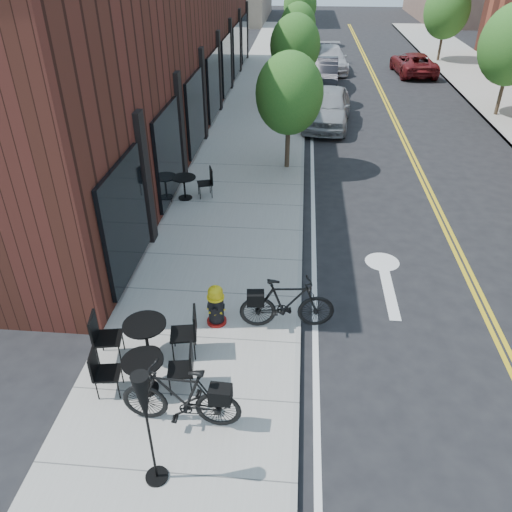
{
  "coord_description": "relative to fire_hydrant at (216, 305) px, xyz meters",
  "views": [
    {
      "loc": [
        -0.22,
        -7.38,
        6.81
      ],
      "look_at": [
        -1.03,
        1.72,
        1.0
      ],
      "focal_mm": 35.0,
      "sensor_mm": 36.0,
      "label": 1
    }
  ],
  "objects": [
    {
      "name": "ground",
      "position": [
        1.73,
        -0.48,
        -0.56
      ],
      "size": [
        120.0,
        120.0,
        0.0
      ],
      "primitive_type": "plane",
      "color": "black",
      "rests_on": "ground"
    },
    {
      "name": "sidewalk_near",
      "position": [
        -0.27,
        9.52,
        -0.5
      ],
      "size": [
        4.0,
        70.0,
        0.12
      ],
      "primitive_type": "cube",
      "color": "#9E9B93",
      "rests_on": "ground"
    },
    {
      "name": "building_near",
      "position": [
        -4.77,
        13.52,
        2.94
      ],
      "size": [
        5.0,
        28.0,
        7.0
      ],
      "primitive_type": "cube",
      "color": "#441F15",
      "rests_on": "ground"
    },
    {
      "name": "tree_near_a",
      "position": [
        1.13,
        8.52,
        2.04
      ],
      "size": [
        2.2,
        2.2,
        3.81
      ],
      "color": "#382B1E",
      "rests_on": "sidewalk_near"
    },
    {
      "name": "tree_near_b",
      "position": [
        1.13,
        16.52,
        2.15
      ],
      "size": [
        2.3,
        2.3,
        3.98
      ],
      "color": "#382B1E",
      "rests_on": "sidewalk_near"
    },
    {
      "name": "tree_near_c",
      "position": [
        1.13,
        24.52,
        1.97
      ],
      "size": [
        2.1,
        2.1,
        3.67
      ],
      "color": "#382B1E",
      "rests_on": "sidewalk_near"
    },
    {
      "name": "tree_near_d",
      "position": [
        1.13,
        32.52,
        2.23
      ],
      "size": [
        2.4,
        2.4,
        4.11
      ],
      "color": "#382B1E",
      "rests_on": "sidewalk_near"
    },
    {
      "name": "tree_far_c",
      "position": [
        10.33,
        27.52,
        2.5
      ],
      "size": [
        2.8,
        2.8,
        4.62
      ],
      "color": "#382B1E",
      "rests_on": "sidewalk_far"
    },
    {
      "name": "fire_hydrant",
      "position": [
        0.0,
        0.0,
        0.0
      ],
      "size": [
        0.41,
        0.41,
        0.93
      ],
      "rotation": [
        0.0,
        0.0,
        0.01
      ],
      "color": "maroon",
      "rests_on": "sidewalk_near"
    },
    {
      "name": "bicycle_left",
      "position": [
        -0.16,
        -2.54,
        0.15
      ],
      "size": [
        1.98,
        0.63,
        1.18
      ],
      "primitive_type": "imported",
      "rotation": [
        0.0,
        0.0,
        -1.61
      ],
      "color": "black",
      "rests_on": "sidewalk_near"
    },
    {
      "name": "bicycle_right",
      "position": [
        1.43,
        0.02,
        0.13
      ],
      "size": [
        1.95,
        0.73,
        1.14
      ],
      "primitive_type": "imported",
      "rotation": [
        0.0,
        0.0,
        1.67
      ],
      "color": "black",
      "rests_on": "sidewalk_near"
    },
    {
      "name": "bistro_set_a",
      "position": [
        -0.95,
        -1.91,
        0.01
      ],
      "size": [
        1.7,
        0.82,
        0.9
      ],
      "rotation": [
        0.0,
        0.0,
        0.15
      ],
      "color": "black",
      "rests_on": "sidewalk_near"
    },
    {
      "name": "bistro_set_b",
      "position": [
        -1.14,
        -1.07,
        0.06
      ],
      "size": [
        1.9,
        0.93,
        1.0
      ],
      "rotation": [
        0.0,
        0.0,
        0.17
      ],
      "color": "black",
      "rests_on": "sidewalk_near"
    },
    {
      "name": "bistro_set_c",
      "position": [
        -1.87,
        5.71,
        0.01
      ],
      "size": [
        1.72,
        0.93,
        0.91
      ],
      "rotation": [
        0.0,
        0.0,
        0.32
      ],
      "color": "black",
      "rests_on": "sidewalk_near"
    },
    {
      "name": "patio_umbrella",
      "position": [
        -0.33,
        -3.57,
        1.06
      ],
      "size": [
        0.34,
        0.34,
        2.09
      ],
      "color": "black",
      "rests_on": "sidewalk_near"
    },
    {
      "name": "parked_car_a",
      "position": [
        2.66,
        13.62,
        0.22
      ],
      "size": [
        2.35,
        4.78,
        1.57
      ],
      "primitive_type": "imported",
      "rotation": [
        0.0,
        0.0,
        -0.11
      ],
      "color": "#9A9DA2",
      "rests_on": "ground"
    },
    {
      "name": "parked_car_b",
      "position": [
        2.53,
        19.61,
        0.22
      ],
      "size": [
        1.83,
        4.81,
        1.57
      ],
      "primitive_type": "imported",
      "rotation": [
        0.0,
        0.0,
        -0.04
      ],
      "color": "black",
      "rests_on": "ground"
    },
    {
      "name": "parked_car_c",
      "position": [
        3.16,
        24.36,
        0.12
      ],
      "size": [
        2.2,
        4.82,
        1.37
      ],
      "primitive_type": "imported",
      "rotation": [
        0.0,
        0.0,
        0.06
      ],
      "color": "#BBBAC0",
      "rests_on": "ground"
    },
    {
      "name": "parked_car_far",
      "position": [
        8.03,
        23.76,
        0.06
      ],
      "size": [
        2.37,
        4.6,
        1.24
      ],
      "primitive_type": "imported",
      "rotation": [
        0.0,
        0.0,
        3.21
      ],
      "color": "maroon",
      "rests_on": "ground"
    }
  ]
}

